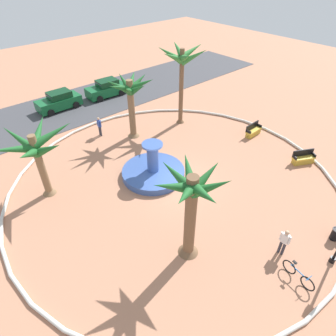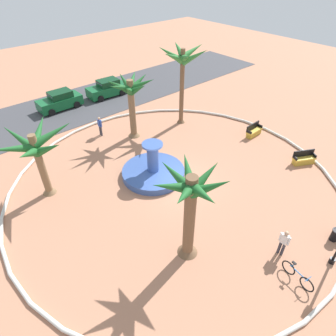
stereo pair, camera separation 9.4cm
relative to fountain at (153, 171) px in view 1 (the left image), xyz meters
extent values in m
plane|color=tan|center=(0.57, -1.47, -0.34)|extent=(80.00, 80.00, 0.00)
torus|color=silver|center=(0.57, -1.47, -0.24)|extent=(20.89, 20.89, 0.20)
cube|color=#424247|center=(0.57, 13.37, -0.33)|extent=(48.00, 8.00, 0.03)
cylinder|color=#38569E|center=(0.00, 0.00, -0.12)|extent=(4.17, 4.17, 0.45)
cylinder|color=teal|center=(0.00, 0.00, -0.15)|extent=(3.67, 3.67, 0.34)
cylinder|color=#38569E|center=(0.00, 0.00, 1.08)|extent=(0.75, 0.75, 1.94)
cylinder|color=#3D5FAD|center=(0.00, 0.00, 2.11)|extent=(1.33, 1.33, 0.12)
cylinder|color=brown|center=(-5.99, 2.91, 1.74)|extent=(0.44, 0.44, 4.17)
cone|color=brown|center=(-5.99, 2.91, -0.09)|extent=(0.83, 0.83, 0.50)
cone|color=#1E6028|center=(-4.86, 2.87, 3.51)|extent=(2.44, 0.64, 1.17)
cone|color=#1E6028|center=(-5.29, 3.79, 3.47)|extent=(1.94, 2.25, 1.24)
cone|color=#1E6028|center=(-6.42, 3.90, 3.34)|extent=(1.46, 2.41, 1.49)
cone|color=#1E6028|center=(-7.10, 2.88, 3.42)|extent=(2.42, 0.63, 1.33)
cone|color=#1E6028|center=(-6.60, 2.05, 3.31)|extent=(1.82, 2.26, 1.54)
cone|color=#1E6028|center=(-5.61, 1.95, 3.26)|extent=(1.38, 2.38, 1.63)
cylinder|color=brown|center=(-2.59, -5.96, 2.10)|extent=(0.54, 0.54, 4.88)
cone|color=brown|center=(-2.59, -5.96, -0.09)|extent=(1.03, 1.03, 0.50)
cone|color=#1E6028|center=(-1.80, -5.97, 4.12)|extent=(1.84, 0.58, 1.33)
cone|color=#1E6028|center=(-2.14, -5.26, 4.24)|extent=(1.48, 1.87, 1.13)
cone|color=#1E6028|center=(-2.72, -5.16, 4.18)|extent=(0.84, 1.92, 1.23)
cone|color=#1E6028|center=(-3.36, -5.62, 4.23)|extent=(1.93, 1.26, 1.14)
cone|color=#1E6028|center=(-3.35, -6.33, 4.26)|extent=(1.92, 1.33, 1.09)
cone|color=#1E6028|center=(-2.81, -6.78, 4.29)|extent=(1.03, 1.95, 1.04)
cone|color=#1E6028|center=(-2.09, -6.55, 4.10)|extent=(1.60, 1.76, 1.36)
cylinder|color=brown|center=(2.03, 5.05, 1.98)|extent=(0.50, 0.50, 4.65)
cone|color=brown|center=(2.03, 5.05, -0.09)|extent=(0.95, 0.95, 0.50)
cone|color=#1E6028|center=(2.87, 5.16, 3.94)|extent=(1.97, 0.80, 1.26)
cone|color=#1E6028|center=(2.70, 5.64, 4.05)|extent=(1.82, 1.70, 1.06)
cone|color=#1E6028|center=(2.14, 5.88, 3.91)|extent=(0.81, 1.97, 1.30)
cone|color=#1E6028|center=(1.38, 5.55, 3.88)|extent=(1.86, 1.59, 1.35)
cone|color=#1E6028|center=(1.17, 5.00, 3.98)|extent=(1.96, 0.67, 1.17)
cone|color=#1E6028|center=(1.49, 4.46, 3.85)|extent=(1.69, 1.77, 1.40)
cone|color=#1E6028|center=(2.12, 4.26, 3.84)|extent=(0.77, 1.93, 1.43)
cone|color=#1E6028|center=(2.73, 4.53, 3.99)|extent=(1.87, 1.62, 1.15)
cylinder|color=brown|center=(6.47, 4.24, 2.76)|extent=(0.36, 0.36, 6.21)
cone|color=brown|center=(6.47, 4.24, -0.09)|extent=(0.69, 0.69, 0.50)
cone|color=#337F38|center=(7.48, 4.20, 5.54)|extent=(2.20, 0.64, 1.17)
cone|color=#337F38|center=(6.89, 5.16, 5.58)|extent=(1.41, 2.22, 1.11)
cone|color=#337F38|center=(5.92, 4.99, 5.39)|extent=(1.71, 2.05, 1.45)
cone|color=#337F38|center=(5.52, 4.19, 5.43)|extent=(2.17, 0.66, 1.39)
cone|color=#337F38|center=(5.99, 3.38, 5.49)|extent=(1.55, 2.16, 1.27)
cone|color=#337F38|center=(7.02, 3.50, 5.35)|extent=(1.71, 2.03, 1.52)
cube|color=gold|center=(8.83, -5.92, 0.11)|extent=(1.65, 1.20, 0.12)
cube|color=black|center=(8.93, -5.74, 0.41)|extent=(1.45, 0.83, 0.50)
cube|color=gold|center=(8.83, -5.92, -0.15)|extent=(1.51, 1.10, 0.39)
cube|color=black|center=(9.49, -6.28, 0.25)|extent=(0.28, 0.43, 0.24)
cube|color=black|center=(8.17, -5.57, 0.25)|extent=(0.28, 0.43, 0.24)
cube|color=gold|center=(9.41, -1.30, 0.11)|extent=(1.61, 0.53, 0.12)
cube|color=black|center=(9.41, -1.09, 0.41)|extent=(1.60, 0.11, 0.50)
cube|color=gold|center=(9.41, -1.30, -0.15)|extent=(1.48, 0.49, 0.39)
cube|color=black|center=(10.16, -1.29, 0.25)|extent=(0.09, 0.45, 0.24)
cube|color=black|center=(8.66, -1.32, 0.25)|extent=(0.09, 0.45, 0.24)
cylinder|color=black|center=(2.29, -11.02, -0.19)|extent=(0.28, 0.28, 0.30)
cylinder|color=black|center=(3.74, -10.43, 0.01)|extent=(0.40, 0.40, 0.70)
torus|color=black|center=(0.01, -10.87, 0.02)|extent=(0.17, 0.72, 0.72)
torus|color=black|center=(0.16, -9.88, 0.02)|extent=(0.17, 0.72, 0.72)
cylinder|color=#1E66B2|center=(0.09, -10.37, 0.25)|extent=(0.20, 0.95, 0.05)
cylinder|color=#1E66B2|center=(0.14, -10.03, 0.40)|extent=(0.04, 0.04, 0.30)
cube|color=black|center=(0.14, -10.03, 0.57)|extent=(0.13, 0.21, 0.06)
cylinder|color=#1E66B2|center=(0.02, -10.82, 0.38)|extent=(0.44, 0.10, 0.03)
cylinder|color=#33333D|center=(0.86, -9.15, 0.08)|extent=(0.14, 0.14, 0.84)
cylinder|color=#33333D|center=(0.84, -8.97, 0.08)|extent=(0.14, 0.14, 0.84)
cube|color=white|center=(0.85, -9.06, 0.77)|extent=(0.23, 0.36, 0.56)
sphere|color=tan|center=(0.85, -9.06, 1.17)|extent=(0.22, 0.22, 0.22)
cylinder|color=white|center=(0.87, -9.28, 0.77)|extent=(0.09, 0.09, 0.53)
cylinder|color=white|center=(0.83, -8.84, 0.77)|extent=(0.09, 0.09, 0.53)
cylinder|color=#33333D|center=(0.07, 6.98, 0.07)|extent=(0.14, 0.14, 0.83)
cylinder|color=#33333D|center=(0.07, 6.80, 0.07)|extent=(0.14, 0.14, 0.83)
cube|color=#2D4CA5|center=(0.07, 6.89, 0.76)|extent=(0.20, 0.34, 0.56)
sphere|color=tan|center=(0.07, 6.89, 1.16)|extent=(0.22, 0.22, 0.22)
cylinder|color=#2D4CA5|center=(0.07, 7.11, 0.76)|extent=(0.09, 0.09, 0.53)
cylinder|color=#2D4CA5|center=(0.06, 6.67, 0.76)|extent=(0.09, 0.09, 0.53)
cube|color=#145B2D|center=(-0.29, 13.67, 0.29)|extent=(4.01, 1.73, 0.90)
cube|color=#0C371B|center=(-0.09, 13.67, 1.02)|extent=(2.01, 1.46, 0.60)
cube|color=#333D47|center=(-0.99, 13.67, 0.94)|extent=(0.30, 1.36, 0.51)
cylinder|color=black|center=(-1.52, 12.81, -0.02)|extent=(0.64, 0.23, 0.64)
cylinder|color=black|center=(-1.53, 14.51, -0.02)|extent=(0.64, 0.23, 0.64)
cylinder|color=black|center=(0.96, 12.83, -0.02)|extent=(0.64, 0.23, 0.64)
cylinder|color=black|center=(0.95, 14.53, -0.02)|extent=(0.64, 0.23, 0.64)
cube|color=#145B2D|center=(4.64, 13.31, 0.29)|extent=(4.07, 1.88, 0.90)
cube|color=#0C371B|center=(4.84, 13.30, 1.02)|extent=(2.06, 1.54, 0.60)
cube|color=#333D47|center=(3.94, 13.34, 0.94)|extent=(0.35, 1.37, 0.51)
cylinder|color=black|center=(3.36, 12.52, -0.02)|extent=(0.65, 0.25, 0.64)
cylinder|color=black|center=(3.44, 14.22, -0.02)|extent=(0.65, 0.25, 0.64)
cylinder|color=black|center=(5.84, 12.40, -0.02)|extent=(0.65, 0.25, 0.64)
cylinder|color=black|center=(5.92, 14.10, -0.02)|extent=(0.65, 0.25, 0.64)
camera|label=1|loc=(-9.37, -12.13, 11.94)|focal=31.10mm
camera|label=2|loc=(-9.30, -12.19, 11.94)|focal=31.10mm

